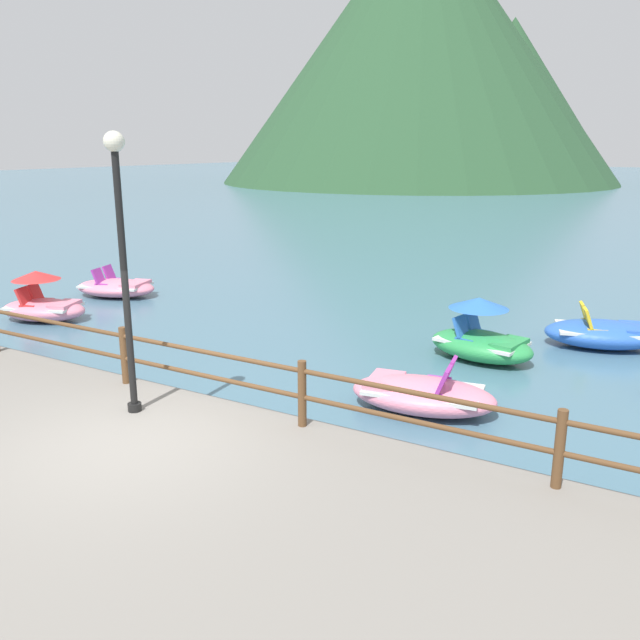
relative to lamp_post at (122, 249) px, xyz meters
The scene contains 9 objects.
ground_plane 39.34m from the lamp_post, 88.96° to the left, with size 200.00×200.00×0.00m, color #477084.
dock_railing 2.11m from the lamp_post, 47.64° to the left, with size 23.92×0.12×0.95m.
lamp_post is the anchor object (origin of this frame).
pedal_boat_0 5.15m from the lamp_post, 42.35° to the left, with size 2.52×1.62×0.87m.
pedal_boat_2 7.36m from the lamp_post, 61.14° to the left, with size 2.33×1.61×1.27m.
pedal_boat_3 10.13m from the lamp_post, 56.84° to the left, with size 2.64×1.96×0.90m.
pedal_boat_4 10.16m from the lamp_post, 138.37° to the left, with size 2.60×1.93×0.83m.
pedal_boat_5 8.18m from the lamp_post, 151.54° to the left, with size 2.40×1.83×1.24m.
cliff_headland 73.03m from the lamp_post, 107.50° to the left, with size 45.01×45.01×30.30m.
Camera 1 is at (6.14, -5.64, 4.18)m, focal length 36.78 mm.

